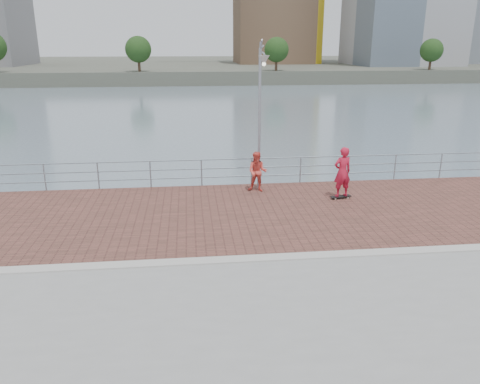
{
  "coord_description": "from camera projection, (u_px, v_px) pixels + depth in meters",
  "views": [
    {
      "loc": [
        -1.48,
        -11.41,
        5.64
      ],
      "look_at": [
        0.0,
        2.0,
        1.3
      ],
      "focal_mm": 35.0,
      "sensor_mm": 36.0,
      "label": 1
    }
  ],
  "objects": [
    {
      "name": "skateboarder",
      "position": [
        342.0,
        172.0,
        17.29
      ],
      "size": [
        0.76,
        0.58,
        1.89
      ],
      "primitive_type": "imported",
      "rotation": [
        0.0,
        0.0,
        3.34
      ],
      "color": "red",
      "rests_on": "skateboard"
    },
    {
      "name": "brick_lane",
      "position": [
        235.0,
        213.0,
        16.08
      ],
      "size": [
        40.0,
        6.8,
        0.02
      ],
      "primitive_type": "cube",
      "color": "brown",
      "rests_on": "seawall"
    },
    {
      "name": "far_shore",
      "position": [
        192.0,
        66.0,
        128.81
      ],
      "size": [
        320.0,
        95.0,
        2.5
      ],
      "primitive_type": "cube",
      "color": "#4C5142",
      "rests_on": "ground"
    },
    {
      "name": "curb",
      "position": [
        248.0,
        259.0,
        12.67
      ],
      "size": [
        40.0,
        0.4,
        0.06
      ],
      "primitive_type": "cube",
      "color": "#B7B5AD",
      "rests_on": "seawall"
    },
    {
      "name": "water",
      "position": [
        248.0,
        324.0,
        13.29
      ],
      "size": [
        400.0,
        400.0,
        0.0
      ],
      "primitive_type": "plane",
      "color": "slate",
      "rests_on": "ground"
    },
    {
      "name": "street_lamp",
      "position": [
        261.0,
        91.0,
        17.39
      ],
      "size": [
        0.4,
        1.16,
        5.46
      ],
      "color": "gray",
      "rests_on": "brick_lane"
    },
    {
      "name": "bystander",
      "position": [
        257.0,
        172.0,
        18.22
      ],
      "size": [
        0.92,
        0.82,
        1.58
      ],
      "primitive_type": "imported",
      "rotation": [
        0.0,
        0.0,
        -0.34
      ],
      "color": "#EA5144",
      "rests_on": "brick_lane"
    },
    {
      "name": "shoreline_trees",
      "position": [
        275.0,
        49.0,
        85.72
      ],
      "size": [
        169.61,
        5.19,
        6.91
      ],
      "color": "#473323",
      "rests_on": "far_shore"
    },
    {
      "name": "skateboard",
      "position": [
        341.0,
        197.0,
        17.58
      ],
      "size": [
        0.83,
        0.36,
        0.09
      ],
      "rotation": [
        0.0,
        0.0,
        0.2
      ],
      "color": "black",
      "rests_on": "brick_lane"
    },
    {
      "name": "guardrail",
      "position": [
        227.0,
        169.0,
        19.09
      ],
      "size": [
        39.06,
        0.06,
        1.13
      ],
      "color": "#8C9EA8",
      "rests_on": "brick_lane"
    }
  ]
}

